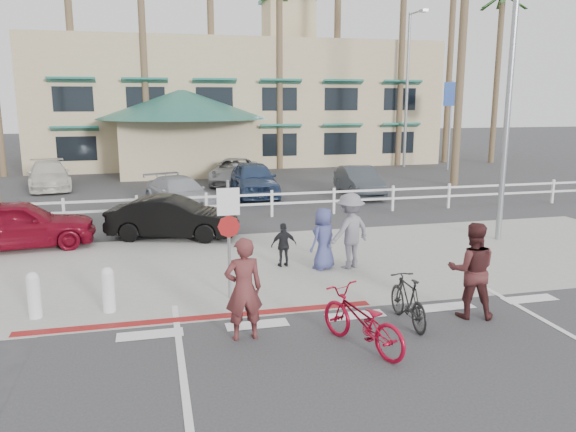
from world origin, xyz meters
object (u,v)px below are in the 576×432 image
object	(u,v)px
sign_post	(229,234)
bike_black	(408,300)
bike_red	(362,320)
car_red_compact	(17,224)
car_white_sedan	(173,218)

from	to	relation	value
sign_post	bike_black	xyz separation A→B (m)	(3.13, -2.22, -0.96)
bike_red	bike_black	size ratio (longest dim) A/B	1.22
bike_black	car_red_compact	xyz separation A→B (m)	(-8.51, 7.86, 0.24)
car_red_compact	bike_red	bearing A→B (deg)	-146.44
sign_post	car_white_sedan	bearing A→B (deg)	99.41
sign_post	car_white_sedan	size ratio (longest dim) A/B	0.73
bike_red	car_red_compact	bearing A→B (deg)	-72.91
sign_post	bike_black	distance (m)	3.96
sign_post	car_red_compact	world-z (taller)	sign_post
bike_black	car_white_sedan	xyz separation A→B (m)	(-4.10, 8.08, 0.17)
sign_post	car_red_compact	size ratio (longest dim) A/B	0.68
bike_black	car_red_compact	world-z (taller)	car_red_compact
sign_post	bike_black	world-z (taller)	sign_post
bike_black	car_red_compact	size ratio (longest dim) A/B	0.38
sign_post	car_white_sedan	xyz separation A→B (m)	(-0.97, 5.85, -0.80)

